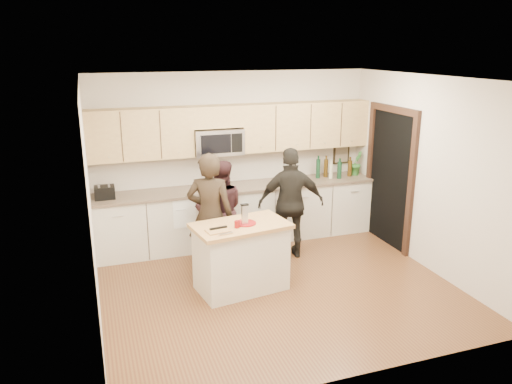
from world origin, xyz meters
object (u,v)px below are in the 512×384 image
object	(u,v)px
toaster	(105,192)
woman_right	(291,203)
woman_left	(210,215)
woman_center	(220,211)
island	(241,256)

from	to	relation	value
toaster	woman_right	xyz separation A→B (m)	(2.60, -0.79, -0.20)
woman_left	woman_center	bearing A→B (deg)	-94.43
woman_center	island	bearing A→B (deg)	99.41
toaster	woman_right	size ratio (longest dim) A/B	0.17
woman_left	woman_right	distance (m)	1.30
woman_center	woman_right	world-z (taller)	woman_right
island	woman_right	world-z (taller)	woman_right
woman_center	woman_right	distance (m)	1.05
woman_left	woman_right	size ratio (longest dim) A/B	1.04
island	woman_left	bearing A→B (deg)	106.97
island	toaster	distance (m)	2.30
toaster	woman_right	world-z (taller)	woman_right
island	woman_center	xyz separation A→B (m)	(0.00, 1.02, 0.30)
toaster	woman_right	distance (m)	2.72
island	toaster	size ratio (longest dim) A/B	4.52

